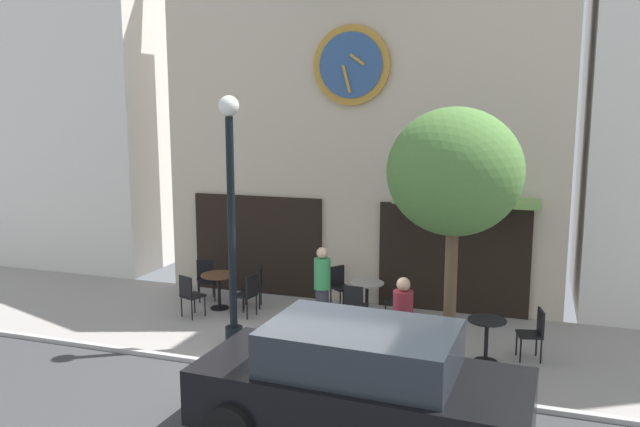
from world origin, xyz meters
TOP-DOWN VIEW (x-y plane):
  - ground_plane at (0.00, -0.97)m, footprint 24.14×10.53m
  - clock_building at (-0.53, 5.28)m, footprint 9.02×3.24m
  - neighbor_building_left at (-9.20, 6.13)m, footprint 5.92×3.71m
  - street_lamp at (-1.79, 0.95)m, footprint 0.36×0.36m
  - street_tree at (2.09, 0.92)m, footprint 2.12×1.91m
  - cafe_table_near_curb at (-3.07, 2.83)m, footprint 0.77×0.77m
  - cafe_table_center_right at (0.09, 3.34)m, footprint 0.71×0.71m
  - cafe_table_center at (2.64, 1.62)m, footprint 0.65×0.65m
  - cafe_chair_near_lamp at (-3.69, 3.36)m, footprint 0.56×0.56m
  - cafe_chair_facing_street at (0.86, 3.09)m, footprint 0.52×0.52m
  - cafe_chair_mid_row at (3.41, 2.02)m, footprint 0.48×0.48m
  - cafe_chair_under_awning at (-2.25, 2.54)m, footprint 0.46×0.46m
  - cafe_chair_left_end at (-3.37, 2.10)m, footprint 0.52×0.52m
  - cafe_chair_corner at (-2.36, 3.19)m, footprint 0.51×0.51m
  - cafe_chair_outer at (0.06, 2.51)m, footprint 0.41×0.41m
  - cafe_chair_by_entrance at (-0.64, 3.79)m, footprint 0.56×0.56m
  - pedestrian_maroon at (1.40, 0.54)m, footprint 0.35×0.35m
  - pedestrian_green at (-0.52, 2.23)m, footprint 0.45×0.45m
  - parked_car_black at (1.27, -1.55)m, footprint 4.38×2.18m

SIDE VIEW (x-z plane):
  - ground_plane at x=0.00m, z-range -0.09..0.04m
  - cafe_table_center at x=2.64m, z-range 0.14..0.90m
  - cafe_table_center_right at x=0.09m, z-range 0.15..0.89m
  - cafe_chair_near_lamp at x=-3.69m, z-range 0.08..0.98m
  - cafe_chair_facing_street at x=0.86m, z-range 0.08..0.98m
  - cafe_chair_mid_row at x=3.41m, z-range 0.08..0.98m
  - cafe_chair_under_awning at x=-2.25m, z-range 0.08..0.98m
  - cafe_chair_left_end at x=-3.37m, z-range 0.08..0.98m
  - cafe_chair_corner at x=-2.36m, z-range 0.08..0.98m
  - cafe_chair_outer at x=0.06m, z-range 0.08..0.98m
  - cafe_chair_by_entrance at x=-0.64m, z-range 0.08..0.98m
  - cafe_table_near_curb at x=-3.07m, z-range 0.18..0.95m
  - parked_car_black at x=1.27m, z-range -0.01..1.54m
  - pedestrian_maroon at x=1.40m, z-range 0.03..1.70m
  - pedestrian_green at x=-0.52m, z-range 0.03..1.70m
  - street_lamp at x=-1.79m, z-range 0.03..4.56m
  - street_tree at x=2.09m, z-range 1.14..5.47m
  - clock_building at x=-0.53m, z-range 0.18..10.19m
  - neighbor_building_left at x=-9.20m, z-range 0.00..14.54m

